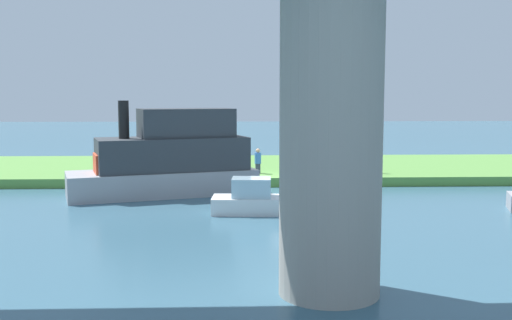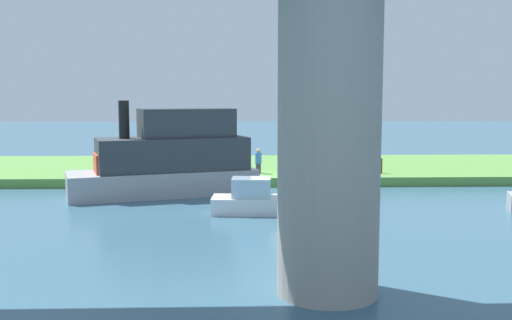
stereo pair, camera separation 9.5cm
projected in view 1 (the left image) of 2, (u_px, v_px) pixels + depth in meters
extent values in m
plane|color=#386075|center=(270.00, 187.00, 31.39)|extent=(160.00, 160.00, 0.00)
cube|color=#5B9342|center=(264.00, 169.00, 37.32)|extent=(80.00, 12.00, 0.50)
cylinder|color=#9E998E|center=(331.00, 128.00, 14.17)|extent=(2.46, 2.46, 8.11)
cylinder|color=#2D334C|center=(258.00, 168.00, 33.19)|extent=(0.29, 0.29, 0.55)
cylinder|color=blue|center=(258.00, 158.00, 33.13)|extent=(0.49, 0.49, 0.60)
sphere|color=tan|center=(258.00, 151.00, 33.08)|extent=(0.24, 0.24, 0.24)
cylinder|color=brown|center=(380.00, 166.00, 33.19)|extent=(0.20, 0.20, 0.85)
cube|color=#99999E|center=(163.00, 183.00, 29.02)|extent=(9.46, 5.55, 1.20)
cube|color=#33383D|center=(172.00, 154.00, 29.03)|extent=(7.65, 4.73, 1.59)
cube|color=#33383D|center=(186.00, 123.00, 29.11)|extent=(4.96, 3.52, 1.40)
cylinder|color=black|center=(124.00, 120.00, 28.08)|extent=(0.50, 0.50, 1.79)
cube|color=#D84C2D|center=(112.00, 163.00, 28.10)|extent=(2.06, 2.19, 0.90)
cube|color=white|center=(266.00, 205.00, 24.50)|extent=(4.47, 1.81, 0.68)
cube|color=silver|center=(251.00, 187.00, 24.43)|extent=(1.65, 1.34, 0.78)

